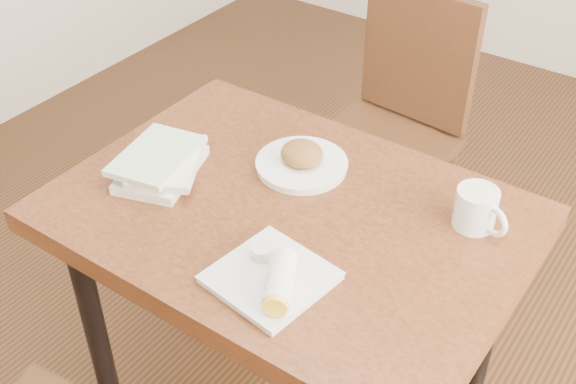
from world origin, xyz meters
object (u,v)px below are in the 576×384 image
Objects in this scene: table at (288,238)px; book_stack at (162,163)px; chair_far at (396,116)px; plate_burrito at (273,278)px; plate_scone at (302,161)px; coffee_mug at (477,208)px.

table is 3.81× the size of book_stack.
table is at bearing -80.90° from chair_far.
chair_far is 3.81× the size of plate_burrito.
chair_far reaches higher than book_stack.
table is 1.14× the size of chair_far.
plate_burrito is at bearing -76.39° from chair_far.
plate_burrito is at bearing -63.77° from plate_scone.
coffee_mug is at bearing 19.82° from book_stack.
book_stack is at bearing 160.70° from plate_burrito.
plate_burrito is at bearing -19.30° from book_stack.
coffee_mug is 0.55× the size of plate_burrito.
chair_far is (-0.13, 0.81, -0.11)m from table.
chair_far is 4.08× the size of plate_scone.
coffee_mug is at bearing 58.08° from plate_burrito.
chair_far is at bearing 103.61° from plate_burrito.
coffee_mug is 0.76m from book_stack.
table is 0.83m from chair_far.
plate_scone is 0.42m from plate_burrito.
plate_scone is 0.35m from book_stack.
coffee_mug is at bearing 26.99° from table.
table is at bearing 118.25° from plate_burrito.
plate_scone is 0.93× the size of plate_burrito.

